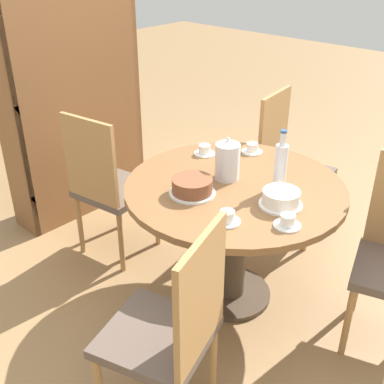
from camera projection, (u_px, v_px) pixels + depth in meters
ground_plane at (230, 294)px, 2.87m from camera, size 14.00×14.00×0.00m
dining_table at (234, 213)px, 2.60m from camera, size 1.16×1.16×0.74m
chair_b at (288, 163)px, 3.28m from camera, size 0.47×0.47×0.99m
chair_c at (108, 184)px, 3.00m from camera, size 0.47×0.47×0.99m
chair_d at (171, 329)px, 1.91m from camera, size 0.52×0.52×0.99m
bookshelf at (73, 87)px, 3.36m from camera, size 1.03×0.28×1.91m
coffee_pot at (227, 160)px, 2.53m from camera, size 0.13×0.13×0.24m
water_bottle at (280, 166)px, 2.41m from camera, size 0.06×0.06×0.32m
cake_main at (192, 187)px, 2.41m from camera, size 0.24×0.24×0.09m
cake_second at (281, 199)px, 2.31m from camera, size 0.21×0.21×0.08m
cup_a at (227, 218)px, 2.18m from camera, size 0.13×0.13×0.06m
cup_b at (252, 149)px, 2.87m from camera, size 0.13×0.13×0.06m
cup_c at (204, 151)px, 2.85m from camera, size 0.13×0.13×0.06m
cup_d at (287, 222)px, 2.15m from camera, size 0.13×0.13×0.06m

